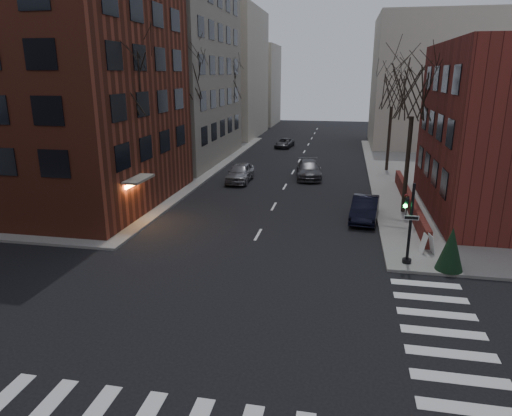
{
  "coord_description": "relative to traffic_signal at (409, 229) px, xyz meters",
  "views": [
    {
      "loc": [
        4.68,
        -12.74,
        9.08
      ],
      "look_at": [
        0.12,
        10.74,
        2.0
      ],
      "focal_mm": 32.0,
      "sensor_mm": 36.0,
      "label": 1
    }
  ],
  "objects": [
    {
      "name": "ground",
      "position": [
        -7.94,
        -8.99,
        -1.91
      ],
      "size": [
        160.0,
        160.0,
        0.0
      ],
      "primitive_type": "plane",
      "color": "black",
      "rests_on": "ground"
    },
    {
      "name": "sidewalk_far_left",
      "position": [
        -36.94,
        21.01,
        -1.83
      ],
      "size": [
        44.0,
        44.0,
        0.15
      ],
      "primitive_type": "cube",
      "color": "gray",
      "rests_on": "ground"
    },
    {
      "name": "building_left_brick",
      "position": [
        -23.44,
        7.51,
        7.09
      ],
      "size": [
        15.0,
        15.0,
        18.0
      ],
      "primitive_type": "cube",
      "color": "brown",
      "rests_on": "ground"
    },
    {
      "name": "building_left_tan",
      "position": [
        -24.94,
        25.01,
        12.09
      ],
      "size": [
        18.0,
        18.0,
        28.0
      ],
      "primitive_type": "cube",
      "color": "gray",
      "rests_on": "ground"
    },
    {
      "name": "low_wall_right",
      "position": [
        1.36,
        10.01,
        -1.26
      ],
      "size": [
        0.35,
        16.0,
        1.0
      ],
      "primitive_type": "cube",
      "color": "maroon",
      "rests_on": "sidewalk_far_right"
    },
    {
      "name": "building_distant_la",
      "position": [
        -22.94,
        46.01,
        7.09
      ],
      "size": [
        14.0,
        16.0,
        18.0
      ],
      "primitive_type": "cube",
      "color": "#B7AE9A",
      "rests_on": "ground"
    },
    {
      "name": "building_distant_ra",
      "position": [
        7.06,
        41.01,
        6.09
      ],
      "size": [
        14.0,
        14.0,
        16.0
      ],
      "primitive_type": "cube",
      "color": "#B7AE9A",
      "rests_on": "ground"
    },
    {
      "name": "building_distant_lb",
      "position": [
        -20.94,
        63.01,
        5.09
      ],
      "size": [
        10.0,
        12.0,
        14.0
      ],
      "primitive_type": "cube",
      "color": "#B7AE9A",
      "rests_on": "ground"
    },
    {
      "name": "traffic_signal",
      "position": [
        0.0,
        0.0,
        0.0
      ],
      "size": [
        0.76,
        0.44,
        4.0
      ],
      "color": "black",
      "rests_on": "sidewalk_far_right"
    },
    {
      "name": "tree_left_a",
      "position": [
        -16.74,
        5.01,
        6.56
      ],
      "size": [
        4.18,
        4.18,
        10.26
      ],
      "color": "#2D231C",
      "rests_on": "sidewalk_far_left"
    },
    {
      "name": "tree_left_b",
      "position": [
        -16.74,
        17.01,
        7.0
      ],
      "size": [
        4.4,
        4.4,
        10.8
      ],
      "color": "#2D231C",
      "rests_on": "sidewalk_far_left"
    },
    {
      "name": "tree_left_c",
      "position": [
        -16.74,
        31.01,
        6.12
      ],
      "size": [
        3.96,
        3.96,
        9.72
      ],
      "color": "#2D231C",
      "rests_on": "sidewalk_far_left"
    },
    {
      "name": "tree_right_a",
      "position": [
        0.86,
        9.01,
        6.12
      ],
      "size": [
        3.96,
        3.96,
        9.72
      ],
      "color": "#2D231C",
      "rests_on": "sidewalk_far_right"
    },
    {
      "name": "tree_right_b",
      "position": [
        0.86,
        23.01,
        5.68
      ],
      "size": [
        3.74,
        3.74,
        9.18
      ],
      "color": "#2D231C",
      "rests_on": "sidewalk_far_right"
    },
    {
      "name": "streetlamp_near",
      "position": [
        -16.14,
        13.01,
        2.33
      ],
      "size": [
        0.36,
        0.36,
        6.28
      ],
      "color": "black",
      "rests_on": "sidewalk_far_left"
    },
    {
      "name": "streetlamp_far",
      "position": [
        -16.14,
        33.01,
        2.33
      ],
      "size": [
        0.36,
        0.36,
        6.28
      ],
      "color": "black",
      "rests_on": "sidewalk_far_left"
    },
    {
      "name": "parked_sedan",
      "position": [
        -1.74,
        7.04,
        -1.15
      ],
      "size": [
        2.08,
        4.73,
        1.51
      ],
      "primitive_type": "imported",
      "rotation": [
        0.0,
        0.0,
        -0.11
      ],
      "color": "black",
      "rests_on": "ground"
    },
    {
      "name": "car_lane_silver",
      "position": [
        -12.01,
        16.08,
        -1.1
      ],
      "size": [
        1.96,
        4.78,
        1.62
      ],
      "primitive_type": "imported",
      "rotation": [
        0.0,
        0.0,
        0.01
      ],
      "color": "gray",
      "rests_on": "ground"
    },
    {
      "name": "car_lane_gray",
      "position": [
        -6.27,
        18.71,
        -1.15
      ],
      "size": [
        2.77,
        5.47,
        1.52
      ],
      "primitive_type": "imported",
      "rotation": [
        0.0,
        0.0,
        0.12
      ],
      "color": "#434348",
      "rests_on": "ground"
    },
    {
      "name": "car_lane_far",
      "position": [
        -10.76,
        35.85,
        -1.34
      ],
      "size": [
        2.33,
        4.3,
        1.14
      ],
      "primitive_type": "imported",
      "rotation": [
        0.0,
        0.0,
        -0.11
      ],
      "color": "#39383D",
      "rests_on": "ground"
    },
    {
      "name": "sandwich_board",
      "position": [
        1.23,
        1.54,
        -1.25
      ],
      "size": [
        0.56,
        0.71,
        1.02
      ],
      "primitive_type": "cube",
      "rotation": [
        0.0,
        0.0,
        0.19
      ],
      "color": "silver",
      "rests_on": "sidewalk_far_right"
    },
    {
      "name": "evergreen_shrub",
      "position": [
        1.91,
        -0.47,
        -0.71
      ],
      "size": [
        1.55,
        1.55,
        2.1
      ],
      "primitive_type": "cone",
      "rotation": [
        0.0,
        0.0,
        -0.27
      ],
      "color": "black",
      "rests_on": "sidewalk_far_right"
    }
  ]
}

